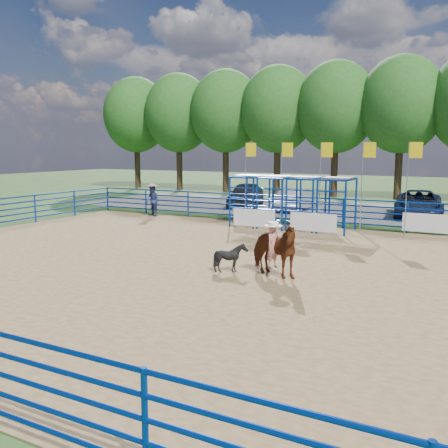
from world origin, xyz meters
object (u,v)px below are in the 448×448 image
Objects in this scene: car_a at (246,194)px; car_c at (419,204)px; horse_and_rider at (273,247)px; car_b at (296,199)px; spectator_cowboy at (153,200)px; calf at (231,258)px.

car_a reaches higher than car_c.
horse_and_rider is 16.77m from car_b.
spectator_cowboy is (-11.47, 9.51, 0.02)m from horse_and_rider.
car_c is (13.66, 6.94, -0.17)m from spectator_cowboy.
car_a is at bearing 69.14° from spectator_cowboy.
horse_and_rider reaches higher than car_a.
spectator_cowboy is at bearing -160.15° from car_c.
car_c is at bearing -177.89° from car_b.
spectator_cowboy is (-10.09, 9.68, 0.45)m from calf.
calf is 16.57m from car_b.
car_a is (-7.44, 16.64, 0.34)m from calf.
car_b is (-3.67, 16.16, 0.23)m from calf.
car_b is 0.78× the size of car_c.
horse_and_rider reaches higher than car_b.
calf is at bearing -109.18° from car_c.
horse_and_rider is 1.45m from calf.
car_a is 11.01m from car_c.
car_a is (2.65, 6.96, -0.11)m from spectator_cowboy.
horse_and_rider is at bearing 106.03° from car_b.
horse_and_rider reaches higher than spectator_cowboy.
spectator_cowboy is 0.34× the size of car_c.
horse_and_rider is 2.47× the size of calf.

